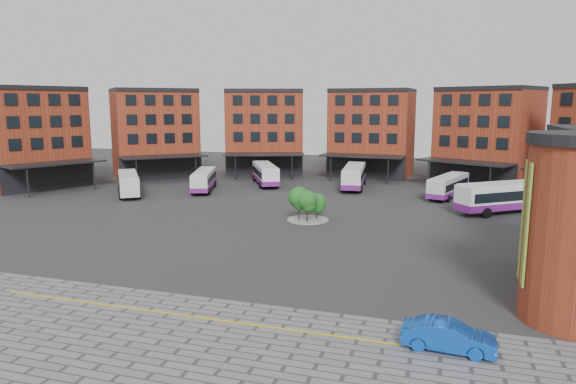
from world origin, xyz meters
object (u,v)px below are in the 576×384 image
(bus_c, at_px, (265,174))
(bus_e, at_px, (448,186))
(bus_a, at_px, (128,182))
(bus_f, at_px, (507,196))
(bus_d, at_px, (354,176))
(bus_b, at_px, (204,180))
(tree_island, at_px, (307,202))
(blue_car, at_px, (448,336))

(bus_c, relative_size, bus_e, 1.04)
(bus_a, xyz_separation_m, bus_c, (14.50, 13.94, -0.06))
(bus_a, distance_m, bus_f, 47.44)
(bus_c, height_order, bus_d, bus_d)
(bus_b, height_order, bus_f, bus_f)
(bus_e, bearing_deg, bus_c, -169.06)
(bus_f, bearing_deg, tree_island, -99.90)
(bus_f, bearing_deg, bus_c, -146.49)
(tree_island, relative_size, bus_a, 0.45)
(bus_f, bearing_deg, bus_b, -132.62)
(tree_island, bearing_deg, bus_d, 87.74)
(bus_a, xyz_separation_m, blue_car, (41.25, -33.41, -0.99))
(bus_c, relative_size, blue_car, 2.39)
(tree_island, xyz_separation_m, bus_a, (-27.06, 7.96, -0.27))
(bus_d, bearing_deg, bus_c, 177.25)
(bus_a, bearing_deg, bus_f, -33.14)
(bus_c, bearing_deg, blue_car, -88.88)
(bus_b, distance_m, bus_f, 39.40)
(bus_b, relative_size, bus_f, 0.90)
(bus_e, distance_m, bus_f, 10.28)
(bus_d, bearing_deg, bus_e, -21.91)
(tree_island, distance_m, bus_a, 28.21)
(bus_e, relative_size, blue_car, 2.29)
(bus_a, bearing_deg, bus_e, -21.63)
(blue_car, bearing_deg, bus_e, 3.85)
(tree_island, bearing_deg, bus_e, 53.29)
(blue_car, bearing_deg, bus_f, -5.99)
(bus_e, xyz_separation_m, bus_f, (6.29, -8.13, 0.31))
(bus_b, height_order, bus_c, bus_c)
(tree_island, relative_size, blue_car, 0.96)
(bus_c, xyz_separation_m, bus_d, (13.45, 0.70, 0.09))
(bus_c, bearing_deg, bus_e, -35.01)
(bus_a, bearing_deg, bus_d, -8.76)
(bus_a, height_order, bus_e, bus_a)
(tree_island, height_order, bus_f, tree_island)
(bus_b, bearing_deg, blue_car, -68.78)
(bus_b, xyz_separation_m, bus_f, (39.25, -3.44, 0.33))
(bus_a, distance_m, bus_b, 10.18)
(bus_d, bearing_deg, blue_car, -80.26)
(bus_d, distance_m, blue_car, 49.87)
(tree_island, xyz_separation_m, blue_car, (14.19, -25.45, -1.26))
(tree_island, bearing_deg, bus_f, 27.72)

